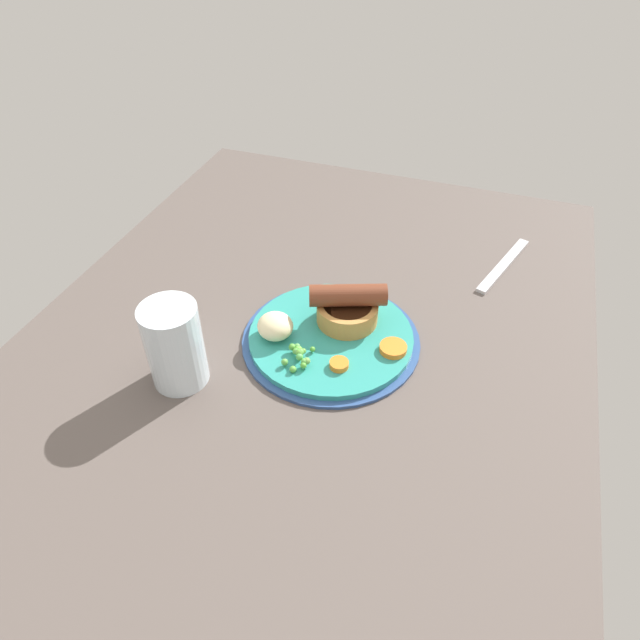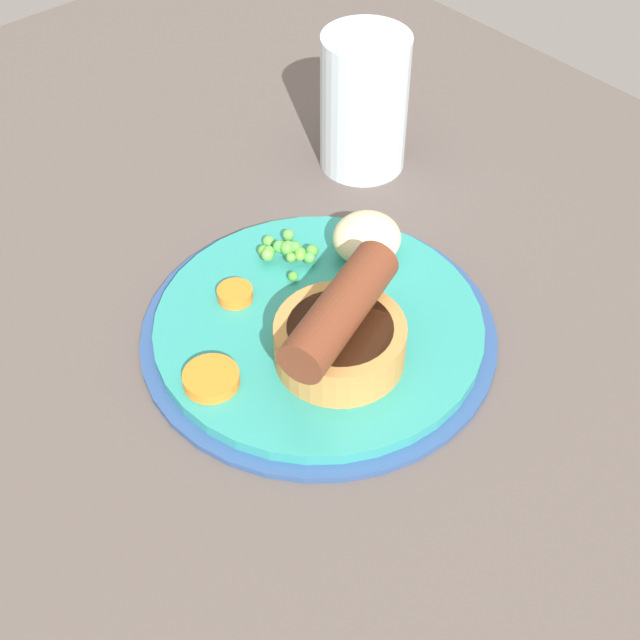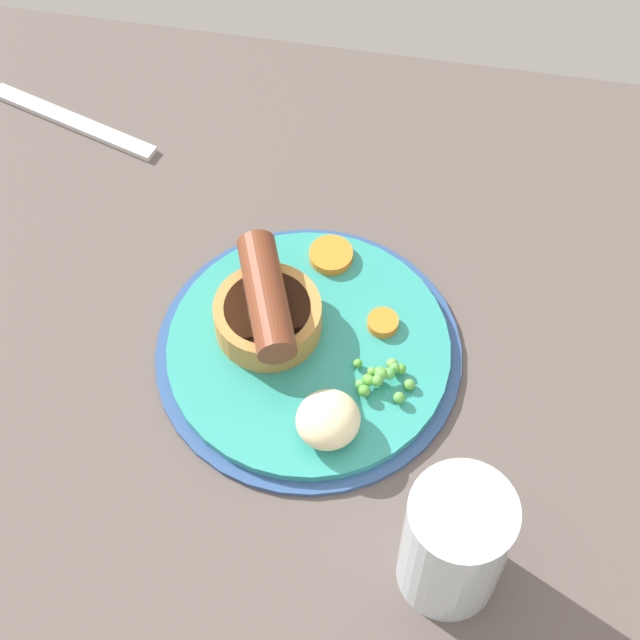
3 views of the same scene
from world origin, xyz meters
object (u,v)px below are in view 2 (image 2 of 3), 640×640
(potato_chunk_0, at_px, (367,238))
(carrot_slice_0, at_px, (235,294))
(dinner_plate, at_px, (319,329))
(drinking_glass, at_px, (364,103))
(sausage_pudding, at_px, (340,332))
(pea_pile, at_px, (287,250))
(carrot_slice_2, at_px, (211,379))

(potato_chunk_0, bearing_deg, carrot_slice_0, 74.54)
(dinner_plate, distance_m, carrot_slice_0, 0.07)
(drinking_glass, bearing_deg, potato_chunk_0, 138.16)
(sausage_pudding, relative_size, drinking_glass, 0.95)
(pea_pile, xyz_separation_m, carrot_slice_0, (-0.01, 0.05, -0.01))
(carrot_slice_0, relative_size, drinking_glass, 0.22)
(carrot_slice_2, bearing_deg, pea_pile, -62.22)
(pea_pile, bearing_deg, drinking_glass, -64.09)
(carrot_slice_0, bearing_deg, dinner_plate, -152.06)
(pea_pile, bearing_deg, sausage_pudding, 159.87)
(sausage_pudding, distance_m, carrot_slice_0, 0.10)
(drinking_glass, bearing_deg, carrot_slice_0, 111.12)
(carrot_slice_0, xyz_separation_m, carrot_slice_2, (-0.05, 0.06, 0.00))
(sausage_pudding, relative_size, carrot_slice_0, 4.36)
(potato_chunk_0, height_order, carrot_slice_2, potato_chunk_0)
(potato_chunk_0, relative_size, drinking_glass, 0.43)
(carrot_slice_2, distance_m, drinking_glass, 0.29)
(dinner_plate, bearing_deg, sausage_pudding, 160.80)
(sausage_pudding, bearing_deg, drinking_glass, -157.19)
(dinner_plate, bearing_deg, drinking_glass, -51.35)
(sausage_pudding, xyz_separation_m, carrot_slice_2, (0.04, 0.08, -0.02))
(carrot_slice_0, bearing_deg, pea_pile, -82.80)
(carrot_slice_0, height_order, drinking_glass, drinking_glass)
(dinner_plate, relative_size, carrot_slice_2, 6.73)
(sausage_pudding, distance_m, pea_pile, 0.11)
(sausage_pudding, height_order, drinking_glass, drinking_glass)
(dinner_plate, height_order, drinking_glass, drinking_glass)
(carrot_slice_0, xyz_separation_m, drinking_glass, (0.08, -0.20, 0.04))
(pea_pile, distance_m, carrot_slice_2, 0.13)
(drinking_glass, bearing_deg, sausage_pudding, 133.37)
(carrot_slice_2, bearing_deg, dinner_plate, -92.13)
(sausage_pudding, relative_size, carrot_slice_2, 2.99)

